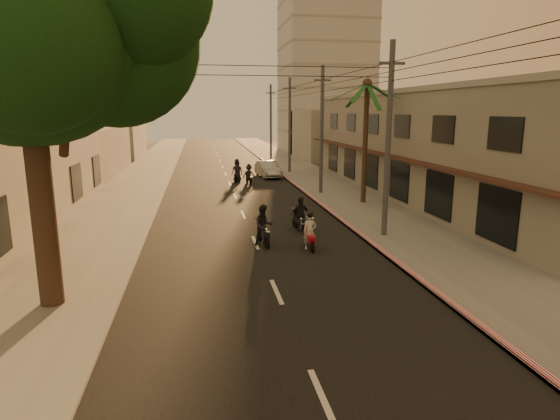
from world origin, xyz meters
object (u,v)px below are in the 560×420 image
Objects in this scene: scooter_red at (310,233)px; scooter_mid_b at (300,215)px; broadleaf_tree at (39,17)px; scooter_far_a at (237,172)px; scooter_mid_a at (264,227)px; parked_car at (268,169)px; scooter_far_b at (249,175)px; palm_tree at (367,91)px.

scooter_red is 3.16m from scooter_mid_b.
scooter_far_a is at bearing 73.54° from broadleaf_tree.
scooter_far_a is at bearing 85.55° from scooter_mid_b.
scooter_mid_a is at bearing 38.09° from broadleaf_tree.
parked_car is at bearing 87.17° from scooter_red.
broadleaf_tree is 14.17m from scooter_mid_b.
scooter_red reaches higher than parked_car.
scooter_mid_b reaches higher than scooter_far_b.
scooter_mid_b is at bearing -69.89° from scooter_far_a.
scooter_red is at bearing -100.18° from parked_car.
scooter_mid_a is 1.08× the size of scooter_mid_b.
scooter_mid_a is 1.11× the size of scooter_far_b.
scooter_mid_a is 17.74m from scooter_far_b.
palm_tree is at bearing -62.73° from scooter_far_b.
broadleaf_tree is 20.18m from palm_tree.
parked_car is at bearing 74.95° from scooter_mid_a.
scooter_far_b reaches higher than scooter_red.
scooter_far_a reaches higher than scooter_mid_b.
scooter_mid_b is at bearing 40.14° from broadleaf_tree.
broadleaf_tree is at bearing -116.98° from scooter_far_b.
scooter_far_a is (-1.79, 17.07, 0.09)m from scooter_mid_b.
scooter_red is (8.84, 4.53, -7.74)m from broadleaf_tree.
palm_tree reaches higher than scooter_red.
scooter_mid_a is (-1.90, 0.92, 0.13)m from scooter_red.
scooter_mid_b is 19.52m from parked_car.
scooter_far_b is 0.38× the size of parked_car.
parked_car is (2.16, 4.02, -0.05)m from scooter_far_b.
broadleaf_tree is 2.62× the size of parked_car.
scooter_mid_b is at bearing 86.10° from scooter_red.
scooter_far_b is at bearing 124.85° from palm_tree.
scooter_mid_a reaches higher than scooter_red.
scooter_far_a is at bearing 123.84° from palm_tree.
palm_tree reaches higher than scooter_mid_b.
scooter_far_a is at bearing 82.68° from scooter_mid_a.
scooter_far_b is (-0.95, 15.46, -0.02)m from scooter_mid_b.
palm_tree is at bearing 37.84° from scooter_mid_b.
scooter_far_a is 1.13× the size of scooter_far_b.
broadleaf_tree reaches higher than palm_tree.
scooter_mid_a reaches higher than parked_car.
broadleaf_tree is 1.48× the size of palm_tree.
scooter_mid_b is at bearing -94.04° from scooter_far_b.
broadleaf_tree is at bearing -92.35° from scooter_far_a.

